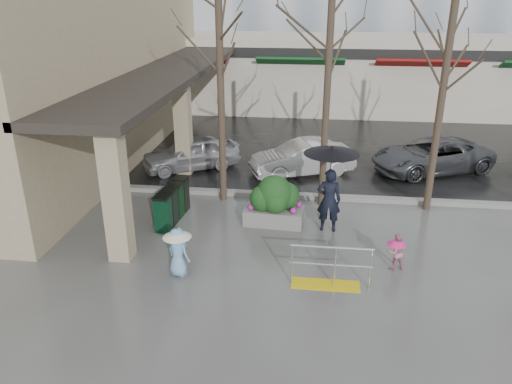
% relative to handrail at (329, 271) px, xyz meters
% --- Properties ---
extents(ground, '(120.00, 120.00, 0.00)m').
position_rel_handrail_xyz_m(ground, '(-1.36, 1.20, -0.38)').
color(ground, '#51514F').
rests_on(ground, ground).
extents(street_asphalt, '(120.00, 36.00, 0.01)m').
position_rel_handrail_xyz_m(street_asphalt, '(-1.36, 23.20, -0.37)').
color(street_asphalt, black).
rests_on(street_asphalt, ground).
extents(curb, '(120.00, 0.30, 0.15)m').
position_rel_handrail_xyz_m(curb, '(-1.36, 5.20, -0.30)').
color(curb, gray).
rests_on(curb, ground).
extents(near_building, '(6.00, 18.00, 8.00)m').
position_rel_handrail_xyz_m(near_building, '(-10.36, 9.20, 3.62)').
color(near_building, tan).
rests_on(near_building, ground).
extents(canopy_slab, '(2.80, 18.00, 0.25)m').
position_rel_handrail_xyz_m(canopy_slab, '(-6.16, 9.20, 3.25)').
color(canopy_slab, '#2D2823').
rests_on(canopy_slab, pillar_front).
extents(pillar_front, '(0.55, 0.55, 3.50)m').
position_rel_handrail_xyz_m(pillar_front, '(-5.26, 0.70, 1.37)').
color(pillar_front, tan).
rests_on(pillar_front, ground).
extents(pillar_back, '(0.55, 0.55, 3.50)m').
position_rel_handrail_xyz_m(pillar_back, '(-5.26, 7.20, 1.37)').
color(pillar_back, tan).
rests_on(pillar_back, ground).
extents(storefront_row, '(34.00, 6.74, 4.00)m').
position_rel_handrail_xyz_m(storefront_row, '(0.64, 19.17, 1.64)').
color(storefront_row, beige).
rests_on(storefront_row, ground).
extents(handrail, '(1.90, 0.50, 1.03)m').
position_rel_handrail_xyz_m(handrail, '(0.00, 0.00, 0.00)').
color(handrail, yellow).
rests_on(handrail, ground).
extents(tree_west, '(3.20, 3.20, 6.80)m').
position_rel_handrail_xyz_m(tree_west, '(-3.36, 4.80, 4.71)').
color(tree_west, '#382B21').
rests_on(tree_west, ground).
extents(tree_midwest, '(3.20, 3.20, 7.00)m').
position_rel_handrail_xyz_m(tree_midwest, '(-0.16, 4.80, 4.86)').
color(tree_midwest, '#382B21').
rests_on(tree_midwest, ground).
extents(tree_mideast, '(3.20, 3.20, 6.50)m').
position_rel_handrail_xyz_m(tree_mideast, '(3.14, 4.80, 4.48)').
color(tree_mideast, '#382B21').
rests_on(tree_mideast, ground).
extents(woman, '(1.55, 1.55, 2.53)m').
position_rel_handrail_xyz_m(woman, '(0.01, 2.92, 1.19)').
color(woman, black).
rests_on(woman, ground).
extents(child_pink, '(0.56, 0.50, 0.94)m').
position_rel_handrail_xyz_m(child_pink, '(1.64, 0.96, 0.15)').
color(child_pink, '#CC7C98').
rests_on(child_pink, ground).
extents(child_blue, '(0.72, 0.69, 1.24)m').
position_rel_handrail_xyz_m(child_blue, '(-3.59, 0.05, 0.35)').
color(child_blue, '#7EB2E1').
rests_on(child_blue, ground).
extents(planter, '(1.77, 1.03, 1.50)m').
position_rel_handrail_xyz_m(planter, '(-1.54, 3.19, 0.34)').
color(planter, slate).
rests_on(planter, ground).
extents(news_boxes, '(0.60, 1.96, 1.08)m').
position_rel_handrail_xyz_m(news_boxes, '(-4.57, 3.05, 0.16)').
color(news_boxes, '#0D3921').
rests_on(news_boxes, ground).
extents(car_a, '(3.96, 3.10, 1.26)m').
position_rel_handrail_xyz_m(car_a, '(-5.13, 7.62, 0.25)').
color(car_a, '#B8B7BC').
rests_on(car_a, ground).
extents(car_b, '(4.04, 2.73, 1.26)m').
position_rel_handrail_xyz_m(car_b, '(-0.88, 7.54, 0.25)').
color(car_b, silver).
rests_on(car_b, ground).
extents(car_c, '(4.99, 3.73, 1.26)m').
position_rel_handrail_xyz_m(car_c, '(3.95, 8.44, 0.25)').
color(car_c, '#4F5155').
rests_on(car_c, ground).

